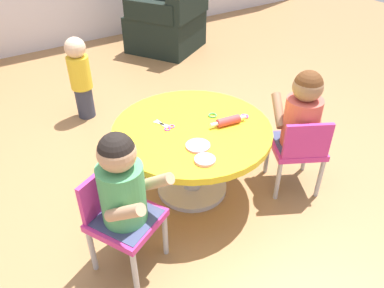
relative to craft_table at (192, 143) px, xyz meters
name	(u,v)px	position (x,y,z in m)	size (l,w,h in m)	color
ground_plane	(192,188)	(0.00, 0.00, -0.36)	(10.00, 10.00, 0.00)	#9E7247
craft_table	(192,143)	(0.00, 0.00, 0.00)	(0.92, 0.92, 0.47)	silver
child_chair_left	(120,216)	(-0.59, -0.26, -0.05)	(0.40, 0.40, 0.54)	#B7B7BC
seated_child_left	(122,183)	(-0.57, -0.29, 0.17)	(0.40, 0.43, 0.51)	#3F4772
child_chair_right	(298,148)	(0.54, -0.34, -0.05)	(0.41, 0.41, 0.54)	#B7B7BC
seated_child_right	(303,112)	(0.56, -0.30, 0.17)	(0.40, 0.43, 0.51)	#3F4772
armchair_dark	(169,22)	(1.14, 2.15, -0.05)	(0.97, 0.97, 0.85)	black
toddler_standing	(80,76)	(-0.22, 1.25, 0.00)	(0.17, 0.17, 0.67)	#33384C
rolling_pin	(228,121)	(0.19, -0.09, 0.13)	(0.23, 0.07, 0.05)	#D83F3F
craft_scissors	(166,126)	(-0.12, 0.09, 0.11)	(0.09, 0.14, 0.01)	silver
playdough_blob_0	(198,146)	(-0.08, -0.18, 0.11)	(0.13, 0.13, 0.01)	pink
playdough_blob_1	(205,160)	(-0.12, -0.30, 0.11)	(0.11, 0.11, 0.02)	pink
cookie_cutter_0	(245,116)	(0.32, -0.08, 0.11)	(0.05, 0.05, 0.01)	#D83FA5
cookie_cutter_1	(213,115)	(0.17, 0.04, 0.11)	(0.05, 0.05, 0.01)	#4CB259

